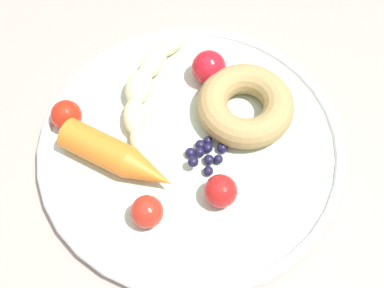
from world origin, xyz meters
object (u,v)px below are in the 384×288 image
(banana, at_px, (147,90))
(carrot_orange, at_px, (119,157))
(dining_table, at_px, (180,203))
(blueberry_pile, at_px, (207,152))
(tomato_far, at_px, (222,191))
(tomato_extra, at_px, (67,115))
(plate, at_px, (192,145))
(tomato_near, at_px, (148,212))
(tomato_mid, at_px, (210,67))
(donut, at_px, (246,106))

(banana, xyz_separation_m, carrot_orange, (0.09, -0.03, 0.00))
(dining_table, xyz_separation_m, banana, (-0.09, -0.03, 0.12))
(blueberry_pile, xyz_separation_m, tomato_far, (0.05, 0.01, 0.01))
(carrot_orange, relative_size, tomato_extra, 3.75)
(carrot_orange, height_order, tomato_extra, same)
(plate, bearing_deg, tomato_near, -30.24)
(plate, bearing_deg, tomato_extra, -104.54)
(tomato_mid, xyz_separation_m, tomato_far, (0.16, -0.00, -0.00))
(dining_table, bearing_deg, tomato_far, 44.90)
(carrot_orange, bearing_deg, donut, 112.13)
(carrot_orange, xyz_separation_m, tomato_extra, (-0.06, -0.06, -0.00))
(tomato_extra, bearing_deg, tomato_mid, 108.52)
(blueberry_pile, bearing_deg, banana, -142.62)
(donut, relative_size, blueberry_pile, 2.09)
(plate, height_order, carrot_orange, carrot_orange)
(blueberry_pile, bearing_deg, tomato_extra, -108.31)
(banana, distance_m, carrot_orange, 0.09)
(dining_table, height_order, banana, banana)
(donut, height_order, tomato_far, same)
(donut, height_order, tomato_mid, tomato_mid)
(tomato_far, bearing_deg, donut, 160.37)
(tomato_far, bearing_deg, banana, -151.28)
(banana, xyz_separation_m, tomato_mid, (-0.02, 0.07, 0.01))
(plate, xyz_separation_m, tomato_mid, (-0.09, 0.03, 0.02))
(tomato_far, bearing_deg, blueberry_pile, -168.44)
(carrot_orange, distance_m, tomato_near, 0.07)
(banana, height_order, donut, donut)
(tomato_extra, bearing_deg, carrot_orange, 45.30)
(tomato_near, bearing_deg, banana, 179.47)
(dining_table, relative_size, blueberry_pile, 18.80)
(donut, bearing_deg, banana, -106.14)
(dining_table, xyz_separation_m, carrot_orange, (-0.00, -0.06, 0.12))
(donut, distance_m, tomato_mid, 0.06)
(tomato_mid, bearing_deg, banana, -73.65)
(banana, relative_size, tomato_far, 5.47)
(tomato_mid, bearing_deg, plate, -16.15)
(tomato_near, xyz_separation_m, tomato_extra, (-0.12, -0.09, 0.00))
(dining_table, xyz_separation_m, tomato_near, (0.06, -0.03, 0.12))
(tomato_mid, distance_m, tomato_far, 0.16)
(carrot_orange, xyz_separation_m, tomato_near, (0.06, 0.03, -0.00))
(banana, xyz_separation_m, donut, (0.03, 0.11, 0.00))
(blueberry_pile, distance_m, tomato_mid, 0.11)
(carrot_orange, distance_m, donut, 0.15)
(banana, distance_m, tomato_mid, 0.08)
(tomato_mid, bearing_deg, tomato_extra, -71.48)
(tomato_mid, distance_m, tomato_extra, 0.17)
(banana, height_order, tomato_mid, tomato_mid)
(plate, height_order, tomato_near, tomato_near)
(blueberry_pile, bearing_deg, dining_table, -74.21)
(donut, bearing_deg, tomato_near, -42.87)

